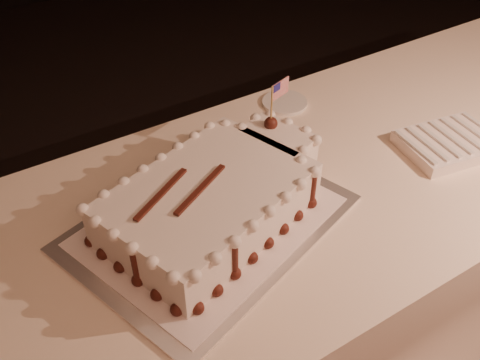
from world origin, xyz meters
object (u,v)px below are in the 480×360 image
napkin_stack (449,143)px  side_plate (285,103)px  banquet_table (315,268)px  sheet_cake (218,196)px  cake_board (209,223)px

napkin_stack → side_plate: size_ratio=2.04×
banquet_table → napkin_stack: (0.32, -0.10, 0.39)m
banquet_table → sheet_cake: 0.54m
sheet_cake → side_plate: 0.50m
banquet_table → napkin_stack: 0.51m
cake_board → napkin_stack: 0.67m
banquet_table → cake_board: 0.51m
napkin_stack → side_plate: 0.46m
banquet_table → side_plate: size_ratio=18.33×
sheet_cake → napkin_stack: size_ratio=2.12×
banquet_table → side_plate: side_plate is taller
banquet_table → napkin_stack: napkin_stack is taller
banquet_table → cake_board: size_ratio=4.18×
side_plate → cake_board: bearing=-144.0°
cake_board → sheet_cake: bearing=0.3°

